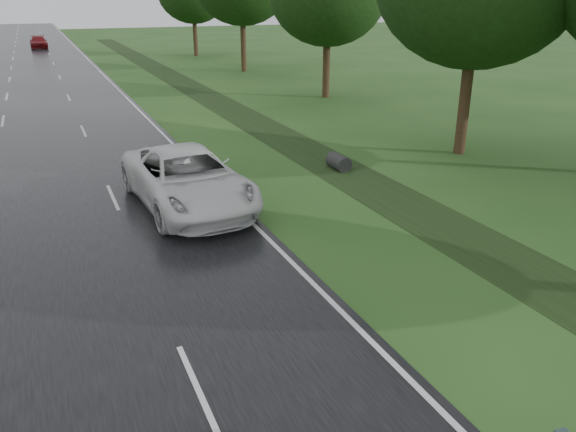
# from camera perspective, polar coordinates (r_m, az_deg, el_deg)

# --- Properties ---
(road) EXTENTS (14.00, 180.00, 0.04)m
(road) POSITION_cam_1_polar(r_m,az_deg,el_deg) (52.67, -26.33, 12.96)
(road) COLOR black
(road) RESTS_ON ground
(edge_stripe_east) EXTENTS (0.12, 180.00, 0.01)m
(edge_stripe_east) POSITION_cam_1_polar(r_m,az_deg,el_deg) (52.86, -18.88, 14.05)
(edge_stripe_east) COLOR silver
(edge_stripe_east) RESTS_ON road
(center_line) EXTENTS (0.12, 180.00, 0.01)m
(center_line) POSITION_cam_1_polar(r_m,az_deg,el_deg) (52.67, -26.34, 12.99)
(center_line) COLOR silver
(center_line) RESTS_ON road
(drainage_ditch) EXTENTS (2.20, 120.00, 0.56)m
(drainage_ditch) POSITION_cam_1_polar(r_m,az_deg,el_deg) (28.36, -3.40, 9.52)
(drainage_ditch) COLOR black
(drainage_ditch) RESTS_ON ground
(white_pickup) EXTENTS (3.20, 6.24, 1.69)m
(white_pickup) POSITION_cam_1_polar(r_m,az_deg,el_deg) (16.79, -10.17, 3.72)
(white_pickup) COLOR white
(white_pickup) RESTS_ON road
(far_car_red) EXTENTS (1.93, 4.65, 1.34)m
(far_car_red) POSITION_cam_1_polar(r_m,az_deg,el_deg) (75.43, -24.01, 15.82)
(far_car_red) COLOR maroon
(far_car_red) RESTS_ON road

